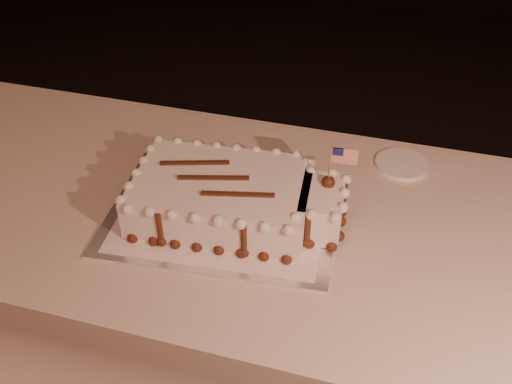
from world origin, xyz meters
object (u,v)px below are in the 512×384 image
(banquet_table, at_px, (273,319))
(sheet_cake, at_px, (234,198))
(side_plate, at_px, (402,164))
(cake_board, at_px, (223,214))

(banquet_table, height_order, sheet_cake, sheet_cake)
(sheet_cake, distance_m, side_plate, 0.48)
(banquet_table, distance_m, sheet_cake, 0.44)
(sheet_cake, bearing_deg, cake_board, -174.64)
(banquet_table, distance_m, cake_board, 0.40)
(cake_board, height_order, sheet_cake, sheet_cake)
(banquet_table, bearing_deg, side_plate, 46.94)
(sheet_cake, xyz_separation_m, side_plate, (0.36, 0.31, -0.05))
(cake_board, distance_m, sheet_cake, 0.06)
(cake_board, relative_size, sheet_cake, 1.04)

